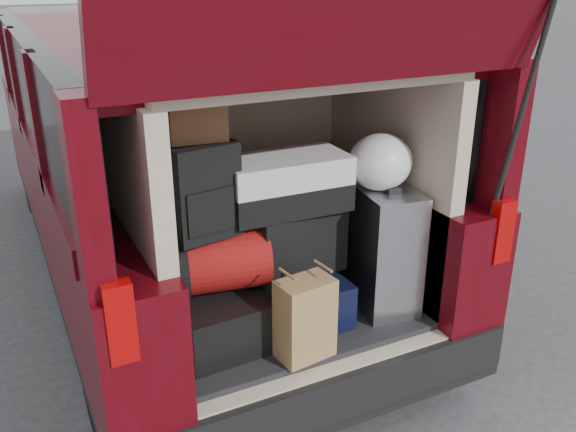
{
  "coord_description": "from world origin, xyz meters",
  "views": [
    {
      "loc": [
        -1.14,
        -2.16,
        2.13
      ],
      "look_at": [
        0.04,
        0.2,
        1.05
      ],
      "focal_mm": 38.0,
      "sensor_mm": 36.0,
      "label": 1
    }
  ],
  "objects_px": {
    "navy_hardshell": "(293,295)",
    "silver_roller": "(383,248)",
    "black_hardshell": "(214,309)",
    "red_duffel": "(219,260)",
    "kraft_bag": "(305,319)",
    "black_soft_case": "(292,239)",
    "backpack": "(202,191)",
    "twotone_duffel": "(285,183)"
  },
  "relations": [
    {
      "from": "navy_hardshell",
      "to": "silver_roller",
      "type": "height_order",
      "value": "silver_roller"
    },
    {
      "from": "black_hardshell",
      "to": "red_duffel",
      "type": "xyz_separation_m",
      "value": [
        0.02,
        -0.02,
        0.26
      ]
    },
    {
      "from": "kraft_bag",
      "to": "red_duffel",
      "type": "xyz_separation_m",
      "value": [
        -0.26,
        0.33,
        0.19
      ]
    },
    {
      "from": "silver_roller",
      "to": "black_soft_case",
      "type": "height_order",
      "value": "silver_roller"
    },
    {
      "from": "navy_hardshell",
      "to": "backpack",
      "type": "xyz_separation_m",
      "value": [
        -0.43,
        -0.02,
        0.61
      ]
    },
    {
      "from": "twotone_duffel",
      "to": "black_hardshell",
      "type": "bearing_deg",
      "value": -178.67
    },
    {
      "from": "silver_roller",
      "to": "kraft_bag",
      "type": "height_order",
      "value": "silver_roller"
    },
    {
      "from": "kraft_bag",
      "to": "black_soft_case",
      "type": "bearing_deg",
      "value": 64.11
    },
    {
      "from": "black_hardshell",
      "to": "silver_roller",
      "type": "distance_m",
      "value": 0.87
    },
    {
      "from": "kraft_bag",
      "to": "red_duffel",
      "type": "bearing_deg",
      "value": 121.62
    },
    {
      "from": "backpack",
      "to": "twotone_duffel",
      "type": "distance_m",
      "value": 0.41
    },
    {
      "from": "silver_roller",
      "to": "twotone_duffel",
      "type": "height_order",
      "value": "twotone_duffel"
    },
    {
      "from": "silver_roller",
      "to": "backpack",
      "type": "xyz_separation_m",
      "value": [
        -0.88,
        0.08,
        0.41
      ]
    },
    {
      "from": "navy_hardshell",
      "to": "red_duffel",
      "type": "height_order",
      "value": "red_duffel"
    },
    {
      "from": "red_duffel",
      "to": "black_soft_case",
      "type": "height_order",
      "value": "black_soft_case"
    },
    {
      "from": "navy_hardshell",
      "to": "red_duffel",
      "type": "relative_size",
      "value": 1.17
    },
    {
      "from": "silver_roller",
      "to": "black_soft_case",
      "type": "relative_size",
      "value": 1.35
    },
    {
      "from": "navy_hardshell",
      "to": "black_soft_case",
      "type": "height_order",
      "value": "black_soft_case"
    },
    {
      "from": "kraft_bag",
      "to": "twotone_duffel",
      "type": "relative_size",
      "value": 0.65
    },
    {
      "from": "black_soft_case",
      "to": "backpack",
      "type": "relative_size",
      "value": 1.12
    },
    {
      "from": "black_hardshell",
      "to": "twotone_duffel",
      "type": "xyz_separation_m",
      "value": [
        0.37,
        0.0,
        0.56
      ]
    },
    {
      "from": "black_hardshell",
      "to": "kraft_bag",
      "type": "bearing_deg",
      "value": -53.73
    },
    {
      "from": "silver_roller",
      "to": "red_duffel",
      "type": "bearing_deg",
      "value": -177.74
    },
    {
      "from": "silver_roller",
      "to": "red_duffel",
      "type": "distance_m",
      "value": 0.82
    },
    {
      "from": "red_duffel",
      "to": "backpack",
      "type": "distance_m",
      "value": 0.35
    },
    {
      "from": "backpack",
      "to": "kraft_bag",
      "type": "bearing_deg",
      "value": -52.69
    },
    {
      "from": "black_hardshell",
      "to": "twotone_duffel",
      "type": "distance_m",
      "value": 0.67
    },
    {
      "from": "red_duffel",
      "to": "twotone_duffel",
      "type": "relative_size",
      "value": 0.76
    },
    {
      "from": "navy_hardshell",
      "to": "kraft_bag",
      "type": "relative_size",
      "value": 1.37
    },
    {
      "from": "black_soft_case",
      "to": "backpack",
      "type": "distance_m",
      "value": 0.57
    },
    {
      "from": "black_soft_case",
      "to": "kraft_bag",
      "type": "bearing_deg",
      "value": -116.42
    },
    {
      "from": "black_soft_case",
      "to": "backpack",
      "type": "bearing_deg",
      "value": 179.89
    },
    {
      "from": "silver_roller",
      "to": "twotone_duffel",
      "type": "relative_size",
      "value": 1.09
    },
    {
      "from": "kraft_bag",
      "to": "backpack",
      "type": "xyz_separation_m",
      "value": [
        -0.33,
        0.31,
        0.54
      ]
    },
    {
      "from": "kraft_bag",
      "to": "backpack",
      "type": "bearing_deg",
      "value": 129.75
    },
    {
      "from": "black_hardshell",
      "to": "twotone_duffel",
      "type": "bearing_deg",
      "value": -2.87
    },
    {
      "from": "kraft_bag",
      "to": "twotone_duffel",
      "type": "height_order",
      "value": "twotone_duffel"
    },
    {
      "from": "black_hardshell",
      "to": "black_soft_case",
      "type": "height_order",
      "value": "black_soft_case"
    },
    {
      "from": "navy_hardshell",
      "to": "silver_roller",
      "type": "bearing_deg",
      "value": -12.07
    },
    {
      "from": "navy_hardshell",
      "to": "silver_roller",
      "type": "relative_size",
      "value": 0.82
    },
    {
      "from": "black_hardshell",
      "to": "kraft_bag",
      "type": "distance_m",
      "value": 0.46
    },
    {
      "from": "silver_roller",
      "to": "kraft_bag",
      "type": "bearing_deg",
      "value": -148.35
    }
  ]
}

